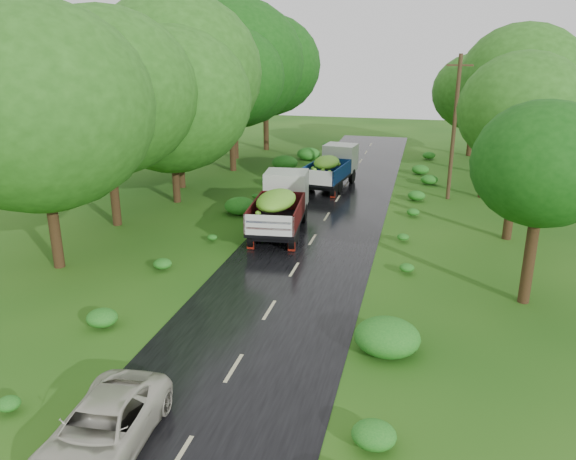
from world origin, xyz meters
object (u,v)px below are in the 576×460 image
(utility_pole, at_px, (454,127))
(truck_far, at_px, (332,166))
(car, at_px, (102,429))
(truck_near, at_px, (281,202))

(utility_pole, bearing_deg, truck_far, 169.57)
(car, bearing_deg, truck_far, 83.70)
(car, bearing_deg, utility_pole, 67.36)
(truck_far, xyz_separation_m, utility_pole, (7.61, -1.28, 3.04))
(truck_far, bearing_deg, utility_pole, -1.91)
(car, height_order, utility_pole, utility_pole)
(truck_near, relative_size, car, 1.49)
(truck_far, distance_m, car, 27.12)
(truck_near, height_order, car, truck_near)
(truck_near, xyz_separation_m, car, (0.04, -17.17, -0.91))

